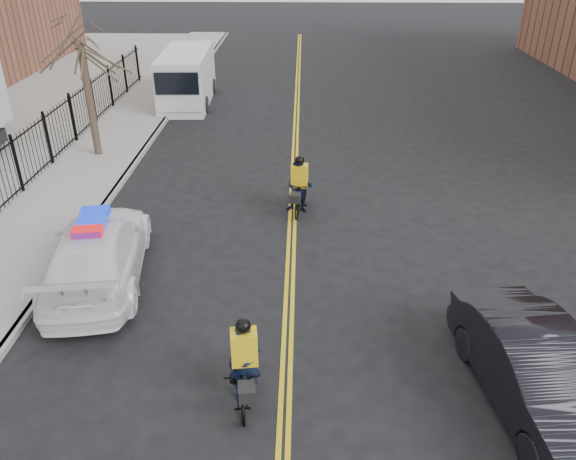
{
  "coord_description": "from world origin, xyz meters",
  "views": [
    {
      "loc": [
        0.25,
        -10.3,
        7.94
      ],
      "look_at": [
        -0.06,
        1.87,
        1.3
      ],
      "focal_mm": 35.0,
      "sensor_mm": 36.0,
      "label": 1
    }
  ],
  "objects_px": {
    "dark_sedan": "(538,374)",
    "cargo_van": "(186,79)",
    "cyclist_far": "(299,190)",
    "cyclist_near": "(245,372)",
    "police_cruiser": "(97,252)"
  },
  "relations": [
    {
      "from": "police_cruiser",
      "to": "dark_sedan",
      "type": "height_order",
      "value": "police_cruiser"
    },
    {
      "from": "cargo_van",
      "to": "dark_sedan",
      "type": "bearing_deg",
      "value": -65.75
    },
    {
      "from": "cyclist_near",
      "to": "cyclist_far",
      "type": "relative_size",
      "value": 1.03
    },
    {
      "from": "cargo_van",
      "to": "cyclist_near",
      "type": "xyz_separation_m",
      "value": [
        4.75,
        -19.99,
        -0.59
      ]
    },
    {
      "from": "police_cruiser",
      "to": "cargo_van",
      "type": "xyz_separation_m",
      "value": [
        -0.71,
        16.01,
        0.43
      ]
    },
    {
      "from": "police_cruiser",
      "to": "cargo_van",
      "type": "height_order",
      "value": "cargo_van"
    },
    {
      "from": "dark_sedan",
      "to": "cyclist_near",
      "type": "height_order",
      "value": "cyclist_near"
    },
    {
      "from": "cargo_van",
      "to": "police_cruiser",
      "type": "bearing_deg",
      "value": -89.92
    },
    {
      "from": "dark_sedan",
      "to": "police_cruiser",
      "type": "bearing_deg",
      "value": 148.62
    },
    {
      "from": "dark_sedan",
      "to": "cargo_van",
      "type": "distance_m",
      "value": 22.47
    },
    {
      "from": "dark_sedan",
      "to": "cyclist_near",
      "type": "bearing_deg",
      "value": 171.11
    },
    {
      "from": "cyclist_far",
      "to": "dark_sedan",
      "type": "bearing_deg",
      "value": -50.69
    },
    {
      "from": "cyclist_near",
      "to": "cargo_van",
      "type": "bearing_deg",
      "value": 95.44
    },
    {
      "from": "cyclist_far",
      "to": "police_cruiser",
      "type": "bearing_deg",
      "value": -130.87
    },
    {
      "from": "police_cruiser",
      "to": "cyclist_near",
      "type": "xyz_separation_m",
      "value": [
        4.05,
        -3.97,
        -0.15
      ]
    }
  ]
}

